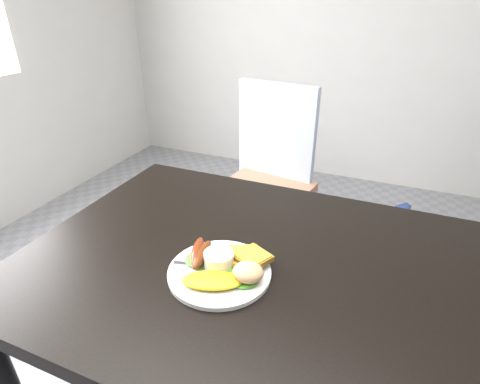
{
  "coord_description": "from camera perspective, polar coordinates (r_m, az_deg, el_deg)",
  "views": [
    {
      "loc": [
        0.2,
        -0.68,
        1.3
      ],
      "look_at": [
        -0.1,
        0.04,
        0.9
      ],
      "focal_mm": 28.0,
      "sensor_mm": 36.0,
      "label": 1
    }
  ],
  "objects": [
    {
      "name": "lettuce_right",
      "position": [
        0.83,
        0.35,
        -12.91
      ],
      "size": [
        0.09,
        0.09,
        0.01
      ],
      "primitive_type": "ellipsoid",
      "rotation": [
        0.0,
        0.0,
        -0.3
      ],
      "color": "green",
      "rests_on": "plate"
    },
    {
      "name": "dining_chair",
      "position": [
        1.85,
        3.4,
        -0.11
      ],
      "size": [
        0.48,
        0.48,
        0.05
      ],
      "primitive_type": "cube",
      "rotation": [
        0.0,
        0.0,
        -0.17
      ],
      "color": "#A77455",
      "rests_on": "ground"
    },
    {
      "name": "sausage_b",
      "position": [
        0.87,
        -5.8,
        -9.43
      ],
      "size": [
        0.04,
        0.11,
        0.03
      ],
      "primitive_type": "ellipsoid",
      "rotation": [
        0.0,
        0.0,
        0.15
      ],
      "color": "#612C09",
      "rests_on": "lettuce_left"
    },
    {
      "name": "toast_a",
      "position": [
        0.88,
        0.17,
        -9.92
      ],
      "size": [
        0.11,
        0.11,
        0.01
      ],
      "primitive_type": "cube",
      "rotation": [
        0.0,
        0.0,
        0.44
      ],
      "color": "olive",
      "rests_on": "plate"
    },
    {
      "name": "dining_table",
      "position": [
        0.91,
        5.02,
        -11.87
      ],
      "size": [
        1.2,
        0.8,
        0.04
      ],
      "primitive_type": "cube",
      "color": "black",
      "rests_on": "ground"
    },
    {
      "name": "potato_salad",
      "position": [
        0.82,
        1.24,
        -12.1
      ],
      "size": [
        0.07,
        0.06,
        0.04
      ],
      "primitive_type": "ellipsoid",
      "rotation": [
        0.0,
        0.0,
        -0.0
      ],
      "color": "beige",
      "rests_on": "lettuce_right"
    },
    {
      "name": "omelette",
      "position": [
        0.82,
        -4.26,
        -13.28
      ],
      "size": [
        0.15,
        0.11,
        0.02
      ],
      "primitive_type": "ellipsoid",
      "rotation": [
        0.0,
        0.0,
        0.37
      ],
      "color": "gold",
      "rests_on": "plate"
    },
    {
      "name": "lettuce_left",
      "position": [
        0.89,
        -6.06,
        -10.18
      ],
      "size": [
        0.08,
        0.07,
        0.01
      ],
      "primitive_type": "ellipsoid",
      "rotation": [
        0.0,
        0.0,
        0.06
      ],
      "color": "#2C8417",
      "rests_on": "plate"
    },
    {
      "name": "sausage_a",
      "position": [
        0.88,
        -6.5,
        -8.99
      ],
      "size": [
        0.06,
        0.11,
        0.03
      ],
      "primitive_type": "ellipsoid",
      "rotation": [
        0.0,
        0.0,
        0.34
      ],
      "color": "maroon",
      "rests_on": "lettuce_left"
    },
    {
      "name": "plate",
      "position": [
        0.86,
        -3.13,
        -12.08
      ],
      "size": [
        0.23,
        0.23,
        0.01
      ],
      "primitive_type": "cylinder",
      "color": "white",
      "rests_on": "dining_table"
    },
    {
      "name": "ramekin",
      "position": [
        0.86,
        -3.24,
        -10.34
      ],
      "size": [
        0.09,
        0.09,
        0.04
      ],
      "primitive_type": "cylinder",
      "rotation": [
        0.0,
        0.0,
        -0.32
      ],
      "color": "white",
      "rests_on": "plate"
    },
    {
      "name": "person",
      "position": [
        1.23,
        27.61,
        2.01
      ],
      "size": [
        0.66,
        0.5,
        1.68
      ],
      "primitive_type": "imported",
      "rotation": [
        0.0,
        0.0,
        2.98
      ],
      "color": "#314A8E",
      "rests_on": "ground"
    },
    {
      "name": "fork",
      "position": [
        0.87,
        -5.54,
        -11.02
      ],
      "size": [
        0.14,
        0.05,
        0.0
      ],
      "primitive_type": "cube",
      "rotation": [
        0.0,
        0.0,
        0.28
      ],
      "color": "#ADAFB7",
      "rests_on": "plate"
    },
    {
      "name": "toast_b",
      "position": [
        0.86,
        1.9,
        -9.96
      ],
      "size": [
        0.1,
        0.1,
        0.01
      ],
      "primitive_type": "cube",
      "rotation": [
        0.0,
        0.0,
        -0.46
      ],
      "color": "olive",
      "rests_on": "toast_a"
    }
  ]
}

